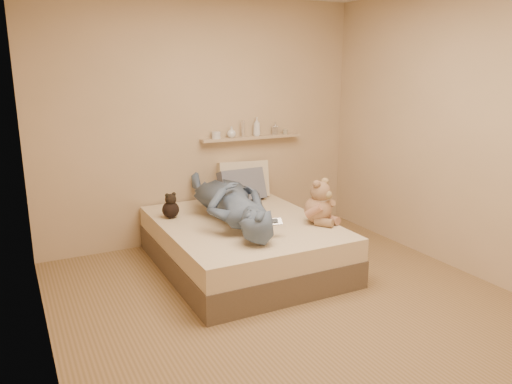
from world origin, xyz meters
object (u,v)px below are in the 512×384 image
teddy_bear (320,205)px  dark_plush (171,207)px  bed (243,244)px  person (230,201)px  wall_shelf (252,138)px  pillow_grey (242,185)px  game_console (273,222)px  pillow_cream (243,179)px

teddy_bear → dark_plush: teddy_bear is taller
bed → person: person is taller
teddy_bear → person: size_ratio=0.26×
dark_plush → person: 0.60m
bed → wall_shelf: size_ratio=1.58×
pillow_grey → person: 0.75m
dark_plush → wall_shelf: bearing=23.7°
bed → pillow_grey: 0.86m
bed → pillow_grey: (0.32, 0.69, 0.40)m
bed → game_console: bearing=-86.1°
pillow_cream → person: 0.91m
teddy_bear → wall_shelf: size_ratio=0.36×
wall_shelf → pillow_cream: bearing=-151.5°
bed → pillow_grey: bearing=65.0°
bed → wall_shelf: 1.38m
pillow_cream → person: bearing=-123.2°
bed → teddy_bear: size_ratio=4.45×
bed → teddy_bear: bearing=-30.9°
teddy_bear → pillow_cream: size_ratio=0.78×
game_console → wall_shelf: 1.61m
bed → dark_plush: dark_plush is taller
person → wall_shelf: 1.15m
bed → pillow_cream: 1.02m
pillow_grey → wall_shelf: wall_shelf is taller
bed → wall_shelf: (0.55, 0.91, 0.88)m
pillow_cream → pillow_grey: pillow_cream is taller
game_console → wall_shelf: (0.51, 1.44, 0.51)m
game_console → dark_plush: size_ratio=0.66×
game_console → pillow_cream: (0.37, 1.36, 0.06)m
teddy_bear → pillow_grey: size_ratio=0.85×
bed → person: (-0.10, 0.06, 0.42)m
pillow_grey → wall_shelf: 0.57m
teddy_bear → game_console: bearing=-164.7°
person → wall_shelf: wall_shelf is taller
dark_plush → bed: bearing=-36.2°
dark_plush → pillow_grey: pillow_grey is taller
game_console → pillow_cream: bearing=74.8°
dark_plush → pillow_cream: pillow_cream is taller
pillow_cream → pillow_grey: (-0.08, -0.14, -0.03)m
teddy_bear → person: 0.84m
dark_plush → wall_shelf: size_ratio=0.21×
dark_plush → pillow_grey: (0.89, 0.27, 0.06)m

